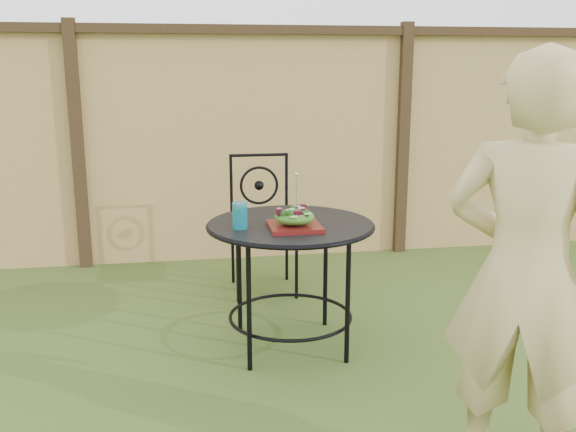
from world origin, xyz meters
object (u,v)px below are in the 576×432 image
object	(u,v)px
patio_chair	(262,220)
salad_plate	(294,226)
patio_table	(290,247)
diner	(525,276)

from	to	relation	value
patio_chair	salad_plate	world-z (taller)	patio_chair
patio_table	diner	distance (m)	1.48
diner	salad_plate	world-z (taller)	diner
patio_table	diner	world-z (taller)	diner
patio_table	salad_plate	bearing A→B (deg)	-90.73
patio_table	salad_plate	size ratio (longest dim) A/B	3.42
patio_chair	diner	bearing A→B (deg)	-73.90
patio_table	patio_chair	size ratio (longest dim) A/B	0.97
diner	salad_plate	xyz separation A→B (m)	(-0.64, 1.18, -0.08)
diner	patio_chair	bearing A→B (deg)	-37.47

